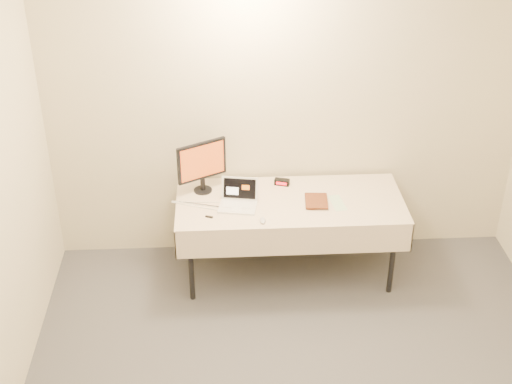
{
  "coord_description": "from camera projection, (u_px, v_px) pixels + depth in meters",
  "views": [
    {
      "loc": [
        -0.56,
        -2.91,
        3.75
      ],
      "look_at": [
        -0.28,
        1.99,
        0.86
      ],
      "focal_mm": 50.0,
      "sensor_mm": 36.0,
      "label": 1
    }
  ],
  "objects": [
    {
      "name": "table",
      "position": [
        290.0,
        207.0,
        5.85
      ],
      "size": [
        1.86,
        0.81,
        0.74
      ],
      "color": "black",
      "rests_on": "ground"
    },
    {
      "name": "clicker",
      "position": [
        263.0,
        220.0,
        5.54
      ],
      "size": [
        0.04,
        0.09,
        0.02
      ],
      "primitive_type": "ellipsoid",
      "rotation": [
        0.0,
        0.0,
        0.01
      ],
      "color": "#B6B6B9",
      "rests_on": "table"
    },
    {
      "name": "laptop",
      "position": [
        239.0,
        199.0,
        5.74
      ],
      "size": [
        0.34,
        0.3,
        0.21
      ],
      "rotation": [
        0.0,
        0.0,
        -0.18
      ],
      "color": "white",
      "rests_on": "table"
    },
    {
      "name": "monitor",
      "position": [
        202.0,
        163.0,
        5.82
      ],
      "size": [
        0.4,
        0.23,
        0.45
      ],
      "rotation": [
        0.0,
        0.0,
        0.5
      ],
      "color": "black",
      "rests_on": "table"
    },
    {
      "name": "paper_form",
      "position": [
        337.0,
        203.0,
        5.79
      ],
      "size": [
        0.13,
        0.26,
        0.0
      ],
      "primitive_type": "cube",
      "rotation": [
        0.0,
        0.0,
        0.13
      ],
      "color": "#C3E7B8",
      "rests_on": "table"
    },
    {
      "name": "alarm_clock",
      "position": [
        282.0,
        182.0,
        6.03
      ],
      "size": [
        0.14,
        0.09,
        0.05
      ],
      "rotation": [
        0.0,
        0.0,
        -0.29
      ],
      "color": "black",
      "rests_on": "table"
    },
    {
      "name": "back_wall",
      "position": [
        287.0,
        109.0,
        5.9
      ],
      "size": [
        4.0,
        0.1,
        2.7
      ],
      "primitive_type": "cube",
      "color": "beige",
      "rests_on": "ground"
    },
    {
      "name": "book",
      "position": [
        306.0,
        190.0,
        5.73
      ],
      "size": [
        0.18,
        0.04,
        0.24
      ],
      "primitive_type": "imported",
      "rotation": [
        0.0,
        0.0,
        -0.08
      ],
      "color": "#97441B",
      "rests_on": "table"
    },
    {
      "name": "usb_dongle",
      "position": [
        209.0,
        217.0,
        5.59
      ],
      "size": [
        0.06,
        0.04,
        0.01
      ],
      "primitive_type": "cube",
      "rotation": [
        0.0,
        0.0,
        -0.39
      ],
      "color": "black",
      "rests_on": "table"
    }
  ]
}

